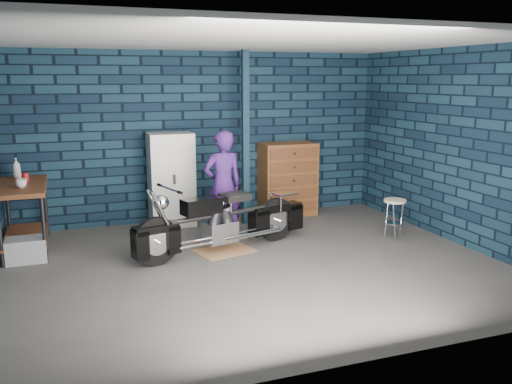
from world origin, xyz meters
The scene contains 15 objects.
ground centered at (0.00, 0.00, 0.00)m, with size 6.00×6.00×0.00m, color #4A4845.
room_walls centered at (0.00, 0.55, 1.90)m, with size 6.02×5.01×2.71m.
support_post centered at (0.55, 1.95, 1.35)m, with size 0.10×0.10×2.70m, color #112837.
workbench centered at (-2.68, 1.61, 0.46)m, with size 0.60×1.40×0.91m, color brown.
drip_mat centered at (-0.19, 0.69, 0.00)m, with size 0.74×0.55×0.01m, color #9C6944.
motorcycle centered at (-0.19, 0.69, 0.48)m, with size 2.19×0.59×0.96m, color black, non-canonical shape.
person centered at (-0.02, 1.27, 0.78)m, with size 0.57×0.37×1.56m, color #3E1C6A.
storage_bin centered at (-2.66, 1.13, 0.15)m, with size 0.49×0.35×0.30m, color gray.
locker centered at (-0.58, 2.23, 0.73)m, with size 0.68×0.49×1.46m, color beige.
tool_chest centered at (1.40, 2.23, 0.61)m, with size 0.92×0.51×1.22m, color brown.
shop_stool centered at (2.28, 0.41, 0.29)m, with size 0.32×0.32×0.58m, color #C3BA93, non-canonical shape.
cup_a centered at (-2.67, 1.36, 0.96)m, with size 0.13×0.13×0.11m, color #C3BA93.
cup_b centered at (-2.65, 1.56, 0.95)m, with size 0.09×0.09×0.08m, color #C3BA93.
mug_red centered at (-2.64, 1.78, 0.97)m, with size 0.09×0.09×0.12m, color #A31518.
bottle centered at (-2.76, 2.11, 1.05)m, with size 0.11×0.11×0.29m, color gray.
Camera 1 is at (-2.15, -6.01, 2.28)m, focal length 38.00 mm.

